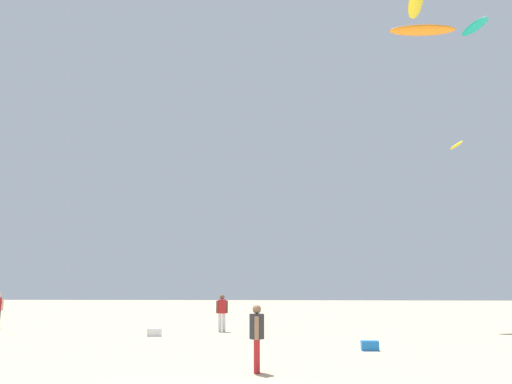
% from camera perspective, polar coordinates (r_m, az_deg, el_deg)
% --- Properties ---
extents(person_foreground, '(0.38, 0.55, 1.67)m').
position_cam_1_polar(person_foreground, '(13.80, 0.09, -14.93)').
color(person_foreground, '#B21E23').
rests_on(person_foreground, ground).
extents(person_left, '(0.54, 0.38, 1.68)m').
position_cam_1_polar(person_left, '(25.17, -3.68, -12.57)').
color(person_left, silver).
rests_on(person_left, ground).
extents(cooler_box, '(0.56, 0.36, 0.32)m').
position_cam_1_polar(cooler_box, '(18.68, 12.17, -15.88)').
color(cooler_box, blue).
rests_on(cooler_box, ground).
extents(gear_bag, '(0.56, 0.36, 0.32)m').
position_cam_1_polar(gear_bag, '(23.52, -10.90, -14.62)').
color(gear_bag, white).
rests_on(gear_bag, ground).
extents(kite_aloft_0, '(0.97, 2.70, 0.67)m').
position_cam_1_polar(kite_aloft_0, '(53.84, 20.78, 4.72)').
color(kite_aloft_0, yellow).
extents(kite_aloft_2, '(2.05, 3.95, 0.62)m').
position_cam_1_polar(kite_aloft_2, '(56.69, 22.50, 16.14)').
color(kite_aloft_2, '#19B29E').
extents(kite_aloft_3, '(2.07, 4.32, 0.88)m').
position_cam_1_polar(kite_aloft_3, '(41.29, 16.81, 18.84)').
color(kite_aloft_3, yellow).
extents(kite_aloft_4, '(3.83, 1.12, 0.46)m').
position_cam_1_polar(kite_aloft_4, '(33.62, 17.48, 16.30)').
color(kite_aloft_4, orange).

